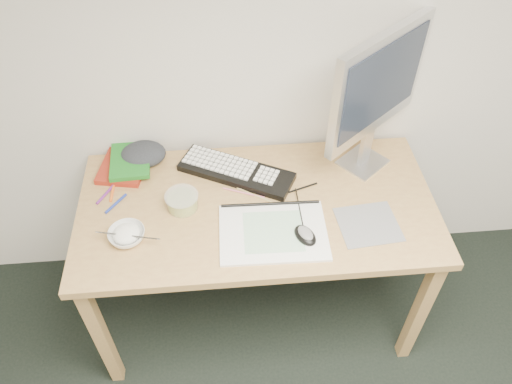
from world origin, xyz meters
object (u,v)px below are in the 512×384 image
sketchpad (273,232)px  rice_bowl (127,235)px  monitor (378,88)px  desk (257,218)px  keyboard (236,172)px

sketchpad → rice_bowl: rice_bowl is taller
monitor → rice_bowl: size_ratio=4.51×
desk → monitor: 0.69m
monitor → sketchpad: bearing=-179.3°
monitor → rice_bowl: monitor is taller
desk → sketchpad: bearing=-72.8°
monitor → desk: bearing=164.2°
desk → rice_bowl: 0.52m
sketchpad → rice_bowl: 0.54m
keyboard → monitor: monitor is taller
keyboard → monitor: bearing=30.1°
desk → sketchpad: sketchpad is taller
sketchpad → monitor: (0.42, 0.35, 0.37)m
desk → sketchpad: size_ratio=3.53×
monitor → rice_bowl: bearing=159.9°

